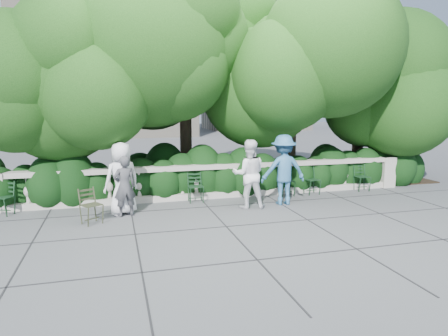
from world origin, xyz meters
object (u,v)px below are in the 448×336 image
object	(u,v)px
chair_d	(288,197)
chair_e	(314,195)
chair_f	(364,192)
person_businessman	(122,178)
chair_a	(0,217)
chair_weathered	(96,225)
person_older_blue	(283,170)
chair_c	(197,203)
person_woman_grey	(125,186)
person_casual_man	(249,174)

from	to	relation	value
chair_d	chair_e	distance (m)	0.85
chair_f	person_businessman	distance (m)	7.43
chair_a	person_businessman	size ratio (longest dim) A/B	0.47
chair_d	chair_weathered	xyz separation A→B (m)	(-5.39, -1.40, 0.00)
chair_d	person_older_blue	xyz separation A→B (m)	(-0.51, -0.74, 0.95)
chair_f	chair_e	bearing A→B (deg)	-176.43
chair_e	person_older_blue	bearing A→B (deg)	-158.12
chair_weathered	person_businessman	size ratio (longest dim) A/B	0.47
chair_c	person_businessman	size ratio (longest dim) A/B	0.47
chair_weathered	person_older_blue	xyz separation A→B (m)	(4.88, 0.67, 0.95)
chair_a	chair_weathered	size ratio (longest dim) A/B	1.00
chair_e	person_businessman	size ratio (longest dim) A/B	0.47
chair_a	person_businessman	bearing A→B (deg)	13.46
chair_c	person_older_blue	xyz separation A→B (m)	(2.26, -0.69, 0.95)
chair_a	person_older_blue	bearing A→B (deg)	18.70
chair_c	chair_d	size ratio (longest dim) A/B	1.00
chair_a	person_older_blue	world-z (taller)	person_older_blue
person_woman_grey	person_older_blue	world-z (taller)	person_older_blue
person_businessman	person_casual_man	size ratio (longest dim) A/B	1.00
chair_e	chair_weathered	distance (m)	6.39
chair_weathered	person_casual_man	distance (m)	3.99
chair_f	person_businessman	world-z (taller)	person_businessman
chair_c	chair_weathered	world-z (taller)	same
person_woman_grey	person_older_blue	size ratio (longest dim) A/B	0.78
chair_c	chair_weathered	distance (m)	2.95
person_businessman	person_casual_man	world-z (taller)	person_casual_man
person_woman_grey	person_businessman	bearing A→B (deg)	-92.53
chair_c	chair_a	bearing A→B (deg)	-179.05
chair_d	person_casual_man	xyz separation A→B (m)	(-1.54, -0.85, 0.90)
chair_d	person_casual_man	distance (m)	1.98
chair_d	chair_e	size ratio (longest dim) A/B	1.00
chair_e	chair_f	size ratio (longest dim) A/B	1.00
chair_a	person_older_blue	distance (m)	7.25
chair_weathered	person_woman_grey	distance (m)	1.17
person_casual_man	chair_d	bearing A→B (deg)	-139.05
chair_a	chair_d	xyz separation A→B (m)	(7.66, 0.04, 0.00)
chair_weathered	person_businessman	xyz separation A→B (m)	(0.63, 0.81, 0.90)
person_businessman	person_woman_grey	world-z (taller)	person_businessman
chair_a	chair_f	xyz separation A→B (m)	(10.25, 0.06, 0.00)
chair_a	person_woman_grey	bearing A→B (deg)	9.52
chair_c	chair_f	xyz separation A→B (m)	(5.36, 0.07, 0.00)
person_older_blue	chair_e	bearing A→B (deg)	-148.42
chair_c	person_casual_man	distance (m)	1.73
chair_e	person_woman_grey	xyz separation A→B (m)	(-5.55, -0.81, 0.75)
chair_c	chair_d	xyz separation A→B (m)	(2.77, 0.05, 0.00)
chair_a	chair_d	world-z (taller)	same
person_older_blue	person_woman_grey	bearing A→B (deg)	4.44
chair_e	chair_weathered	xyz separation A→B (m)	(-6.24, -1.40, 0.00)
chair_d	chair_weathered	size ratio (longest dim) A/B	1.00
chair_a	chair_f	distance (m)	10.25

